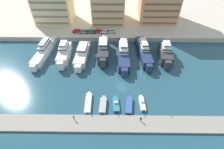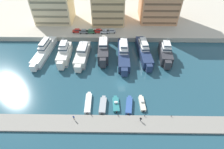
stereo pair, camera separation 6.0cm
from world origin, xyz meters
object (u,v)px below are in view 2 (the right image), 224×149
motorboat_teal_mid_left (116,104)px  pedestrian_mid_deck (74,117)px  yacht_charcoal_mid_right (165,53)px  car_red_center_left (98,31)px  car_red_far_left (77,31)px  yacht_charcoal_center_left (103,50)px  pedestrian_near_edge (141,119)px  yacht_white_far_left (45,50)px  yacht_ivory_mid_left (82,54)px  car_silver_center (105,31)px  motorboat_grey_left (103,105)px  car_green_mid_left (91,31)px  yacht_navy_center (124,53)px  car_grey_left (84,31)px  yacht_navy_center_right (144,51)px  car_silver_center_right (112,31)px  motorboat_white_far_left (88,103)px  yacht_ivory_left (64,53)px  motorboat_blue_center_left (129,105)px  motorboat_cream_center (142,103)px

motorboat_teal_mid_left → pedestrian_mid_deck: 13.21m
yacht_charcoal_mid_right → car_red_center_left: bearing=149.1°
car_red_far_left → pedestrian_mid_deck: (6.57, -47.23, -1.62)m
yacht_charcoal_center_left → pedestrian_near_edge: 34.39m
yacht_white_far_left → motorboat_teal_mid_left: bearing=-41.7°
yacht_ivory_mid_left → car_silver_center: bearing=63.8°
yacht_charcoal_mid_right → motorboat_grey_left: yacht_charcoal_mid_right is taller
motorboat_teal_mid_left → car_green_mid_left: bearing=106.2°
yacht_navy_center → car_green_mid_left: size_ratio=5.47×
car_red_center_left → car_grey_left: bearing=-175.4°
yacht_navy_center_right → car_silver_center: size_ratio=5.31×
yacht_navy_center → car_silver_center_right: (-5.07, 17.25, 0.81)m
motorboat_white_far_left → car_silver_center_right: bearing=80.9°
car_red_far_left → yacht_charcoal_mid_right: bearing=-23.8°
yacht_white_far_left → pedestrian_mid_deck: (17.77, -32.12, -0.50)m
yacht_white_far_left → yacht_ivory_left: 9.21m
motorboat_grey_left → yacht_ivory_left: bearing=124.4°
yacht_ivory_mid_left → motorboat_blue_center_left: bearing=-54.7°
yacht_ivory_mid_left → yacht_charcoal_mid_right: size_ratio=1.20×
car_grey_left → pedestrian_near_edge: size_ratio=2.50×
yacht_ivory_mid_left → yacht_white_far_left: bearing=172.3°
yacht_ivory_mid_left → yacht_charcoal_mid_right: (33.56, 0.33, 0.46)m
yacht_ivory_mid_left → car_silver_center_right: bearing=56.3°
motorboat_cream_center → car_grey_left: 46.84m
yacht_navy_center → motorboat_cream_center: 24.56m
yacht_navy_center_right → car_red_far_left: yacht_navy_center_right is taller
yacht_white_far_left → yacht_charcoal_center_left: size_ratio=1.27×
yacht_ivory_mid_left → pedestrian_mid_deck: bearing=-86.8°
yacht_white_far_left → car_green_mid_left: 23.02m
yacht_charcoal_center_left → yacht_navy_center_right: (16.66, 0.04, -0.33)m
car_green_mid_left → car_red_far_left: bearing=175.9°
motorboat_white_far_left → motorboat_teal_mid_left: (8.56, -0.35, -0.06)m
motorboat_white_far_left → yacht_white_far_left: bearing=129.0°
yacht_white_far_left → motorboat_white_far_left: size_ratio=2.69×
car_silver_center_right → motorboat_cream_center: bearing=-76.4°
yacht_charcoal_center_left → motorboat_grey_left: 26.92m
yacht_navy_center_right → car_silver_center: 22.38m
pedestrian_mid_deck → motorboat_blue_center_left: bearing=18.3°
yacht_navy_center → motorboat_grey_left: 25.97m
yacht_charcoal_center_left → yacht_charcoal_mid_right: (25.15, -1.71, -0.10)m
yacht_ivory_left → yacht_charcoal_center_left: bearing=8.3°
yacht_charcoal_mid_right → car_silver_center_right: 27.83m
yacht_navy_center → motorboat_white_far_left: (-11.67, -24.01, -1.94)m
yacht_white_far_left → motorboat_teal_mid_left: 39.72m
motorboat_white_far_left → motorboat_blue_center_left: (12.54, -0.81, 0.05)m
car_green_mid_left → pedestrian_near_edge: 50.63m
motorboat_white_far_left → car_grey_left: (-6.62, 40.62, 2.75)m
yacht_navy_center_right → motorboat_grey_left: 31.07m
yacht_charcoal_mid_right → motorboat_cream_center: yacht_charcoal_mid_right is taller
yacht_white_far_left → yacht_navy_center_right: size_ratio=1.02×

